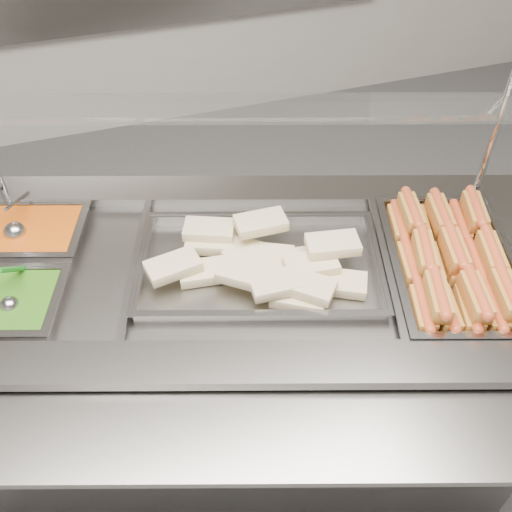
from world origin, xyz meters
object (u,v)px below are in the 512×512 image
object	(u,v)px
serving_spoon	(10,299)
pan_wraps	(259,268)
pan_hotdogs	(450,271)
steam_counter	(242,354)
sneeze_guard	(237,111)
ladle	(16,231)

from	to	relation	value
serving_spoon	pan_wraps	bearing A→B (deg)	-5.30
serving_spoon	pan_hotdogs	bearing A→B (deg)	-10.92
pan_hotdogs	serving_spoon	size ratio (longest dim) A/B	3.76
steam_counter	pan_wraps	world-z (taller)	pan_wraps
pan_wraps	serving_spoon	size ratio (longest dim) A/B	4.61
pan_wraps	pan_hotdogs	bearing A→B (deg)	-17.81
sneeze_guard	ladle	size ratio (longest dim) A/B	8.54
pan_wraps	serving_spoon	bearing A→B (deg)	174.70
steam_counter	pan_hotdogs	world-z (taller)	pan_hotdogs
sneeze_guard	pan_wraps	size ratio (longest dim) A/B	2.16
pan_wraps	steam_counter	bearing A→B (deg)	162.19
sneeze_guard	pan_wraps	distance (m)	0.40
pan_wraps	serving_spoon	distance (m)	0.62
steam_counter	pan_hotdogs	xyz separation A→B (m)	(0.53, -0.17, 0.36)
sneeze_guard	serving_spoon	xyz separation A→B (m)	(-0.62, -0.15, -0.32)
pan_hotdogs	pan_wraps	world-z (taller)	same
pan_wraps	ladle	size ratio (longest dim) A/B	3.96
pan_wraps	serving_spoon	xyz separation A→B (m)	(-0.61, 0.06, 0.03)
sneeze_guard	pan_wraps	bearing A→B (deg)	-92.47
steam_counter	ladle	bearing A→B (deg)	151.39
pan_wraps	ladle	bearing A→B (deg)	152.24
pan_hotdogs	ladle	xyz separation A→B (m)	(-1.08, 0.47, 0.04)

